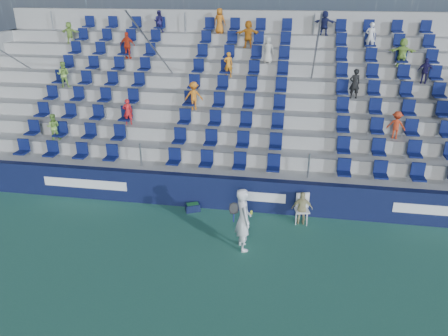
# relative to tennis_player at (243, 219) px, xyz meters

# --- Properties ---
(ground) EXTENTS (70.00, 70.00, 0.00)m
(ground) POSITION_rel_tennis_player_xyz_m (-1.12, -0.73, -1.00)
(ground) COLOR #307159
(ground) RESTS_ON ground
(sponsor_wall) EXTENTS (24.00, 0.32, 1.20)m
(sponsor_wall) POSITION_rel_tennis_player_xyz_m (-1.12, 2.42, -0.40)
(sponsor_wall) COLOR #10163A
(sponsor_wall) RESTS_ON ground
(grandstand) EXTENTS (24.00, 8.17, 6.63)m
(grandstand) POSITION_rel_tennis_player_xyz_m (-1.12, 7.51, 1.14)
(grandstand) COLOR #989893
(grandstand) RESTS_ON ground
(tennis_player) EXTENTS (0.76, 0.85, 1.99)m
(tennis_player) POSITION_rel_tennis_player_xyz_m (0.00, 0.00, 0.00)
(tennis_player) COLOR white
(tennis_player) RESTS_ON ground
(line_judge_chair) EXTENTS (0.54, 0.55, 1.02)m
(line_judge_chair) POSITION_rel_tennis_player_xyz_m (1.74, 1.92, -0.42)
(line_judge_chair) COLOR white
(line_judge_chair) RESTS_ON ground
(line_judge) EXTENTS (0.69, 0.32, 1.15)m
(line_judge) POSITION_rel_tennis_player_xyz_m (1.74, 1.77, -0.42)
(line_judge) COLOR tan
(line_judge) RESTS_ON ground
(ball_bin) EXTENTS (0.59, 0.51, 0.28)m
(ball_bin) POSITION_rel_tennis_player_xyz_m (-2.03, 2.02, -0.84)
(ball_bin) COLOR #0E1534
(ball_bin) RESTS_ON ground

